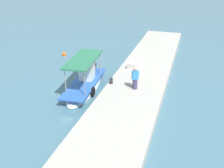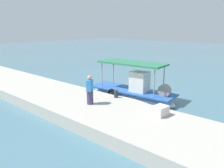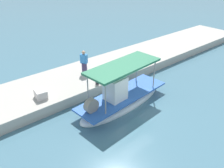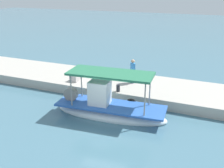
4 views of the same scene
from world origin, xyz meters
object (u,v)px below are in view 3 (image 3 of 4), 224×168
Objects in this scene: main_fishing_boat at (121,98)px; cargo_crate at (41,94)px; mooring_bollard at (97,81)px; fisherman_near_bollard at (84,63)px.

main_fishing_boat is 4.73m from cargo_crate.
cargo_crate reaches higher than mooring_bollard.
fisherman_near_bollard is 3.59× the size of mooring_bollard.
fisherman_near_bollard reaches higher than mooring_bollard.
main_fishing_boat is 3.96× the size of fisherman_near_bollard.
main_fishing_boat is at bearing 88.87° from fisherman_near_bollard.
main_fishing_boat is 14.22× the size of mooring_bollard.
cargo_crate is (3.76, -2.83, 0.44)m from main_fishing_boat.
fisherman_near_bollard reaches higher than cargo_crate.
cargo_crate is (3.52, -0.78, 0.01)m from mooring_bollard.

